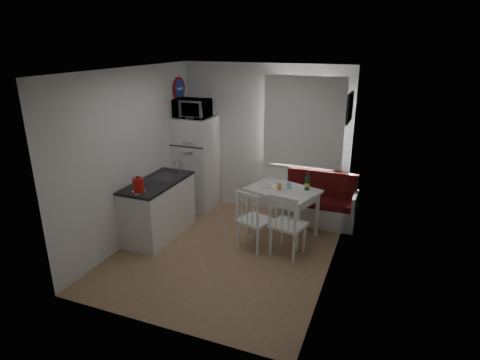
% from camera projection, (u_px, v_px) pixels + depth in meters
% --- Properties ---
extents(floor, '(3.00, 3.50, 0.02)m').
position_uv_depth(floor, '(225.00, 252.00, 5.91)').
color(floor, '#9C7153').
rests_on(floor, ground).
extents(ceiling, '(3.00, 3.50, 0.02)m').
position_uv_depth(ceiling, '(222.00, 70.00, 5.04)').
color(ceiling, white).
rests_on(ceiling, wall_back).
extents(wall_back, '(3.00, 0.02, 2.60)m').
position_uv_depth(wall_back, '(264.00, 140.00, 7.01)').
color(wall_back, white).
rests_on(wall_back, floor).
extents(wall_front, '(3.00, 0.02, 2.60)m').
position_uv_depth(wall_front, '(152.00, 219.00, 3.94)').
color(wall_front, white).
rests_on(wall_front, floor).
extents(wall_left, '(0.02, 3.50, 2.60)m').
position_uv_depth(wall_left, '(132.00, 157.00, 6.00)').
color(wall_left, white).
rests_on(wall_left, floor).
extents(wall_right, '(0.02, 3.50, 2.60)m').
position_uv_depth(wall_right, '(335.00, 182.00, 4.96)').
color(wall_right, white).
rests_on(wall_right, floor).
extents(window, '(1.22, 0.06, 1.47)m').
position_uv_depth(window, '(304.00, 125.00, 6.63)').
color(window, white).
rests_on(window, wall_back).
extents(curtain, '(1.35, 0.02, 1.50)m').
position_uv_depth(curtain, '(303.00, 123.00, 6.56)').
color(curtain, white).
rests_on(curtain, wall_back).
extents(kitchen_counter, '(0.62, 1.32, 1.16)m').
position_uv_depth(kitchen_counter, '(159.00, 208.00, 6.31)').
color(kitchen_counter, white).
rests_on(kitchen_counter, floor).
extents(wall_sign, '(0.03, 0.40, 0.40)m').
position_uv_depth(wall_sign, '(179.00, 89.00, 6.98)').
color(wall_sign, '#1A2F9F').
rests_on(wall_sign, wall_left).
extents(picture_frame, '(0.04, 0.52, 0.42)m').
position_uv_depth(picture_frame, '(349.00, 107.00, 5.68)').
color(picture_frame, black).
rests_on(picture_frame, wall_right).
extents(bench, '(1.23, 0.47, 0.88)m').
position_uv_depth(bench, '(319.00, 207.00, 6.76)').
color(bench, white).
rests_on(bench, floor).
extents(dining_table, '(1.20, 1.00, 0.78)m').
position_uv_depth(dining_table, '(283.00, 194.00, 6.22)').
color(dining_table, white).
rests_on(dining_table, floor).
extents(chair_left, '(0.55, 0.54, 0.50)m').
position_uv_depth(chair_left, '(253.00, 215.00, 5.76)').
color(chair_left, white).
rests_on(chair_left, floor).
extents(chair_right, '(0.53, 0.52, 0.52)m').
position_uv_depth(chair_right, '(287.00, 219.00, 5.58)').
color(chair_right, white).
rests_on(chair_right, floor).
extents(fridge, '(0.67, 0.67, 1.68)m').
position_uv_depth(fridge, '(196.00, 163.00, 7.27)').
color(fridge, white).
rests_on(fridge, floor).
extents(microwave, '(0.58, 0.39, 0.32)m').
position_uv_depth(microwave, '(192.00, 108.00, 6.89)').
color(microwave, white).
rests_on(microwave, fridge).
extents(kettle, '(0.19, 0.19, 0.25)m').
position_uv_depth(kettle, '(138.00, 185.00, 5.63)').
color(kettle, red).
rests_on(kettle, kitchen_counter).
extents(wine_bottle, '(0.07, 0.07, 0.30)m').
position_uv_depth(wine_bottle, '(307.00, 181.00, 6.11)').
color(wine_bottle, '#154420').
rests_on(wine_bottle, dining_table).
extents(drinking_glass_orange, '(0.06, 0.06, 0.10)m').
position_uv_depth(drinking_glass_orange, '(279.00, 187.00, 6.15)').
color(drinking_glass_orange, orange).
rests_on(drinking_glass_orange, dining_table).
extents(drinking_glass_blue, '(0.06, 0.06, 0.10)m').
position_uv_depth(drinking_glass_blue, '(289.00, 186.00, 6.19)').
color(drinking_glass_blue, '#8AD7EB').
rests_on(drinking_glass_blue, dining_table).
extents(plate, '(0.22, 0.22, 0.02)m').
position_uv_depth(plate, '(265.00, 186.00, 6.31)').
color(plate, white).
rests_on(plate, dining_table).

